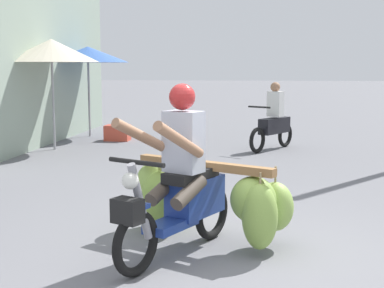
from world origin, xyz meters
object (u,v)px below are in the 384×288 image
object	(u,v)px
motorbike_distant_ahead_left	(274,122)
market_umbrella_further_along	(88,55)
market_umbrella_near_shop	(51,51)
motorbike_main_loaded	(194,194)
produce_crate	(118,133)

from	to	relation	value
motorbike_distant_ahead_left	market_umbrella_further_along	distance (m)	4.97
motorbike_distant_ahead_left	market_umbrella_further_along	bearing A→B (deg)	160.32
market_umbrella_near_shop	market_umbrella_further_along	xyz separation A→B (m)	(0.04, 2.21, -0.04)
motorbike_distant_ahead_left	motorbike_main_loaded	bearing A→B (deg)	-97.68
motorbike_main_loaded	produce_crate	size ratio (longest dim) A/B	3.50
market_umbrella_near_shop	market_umbrella_further_along	world-z (taller)	market_umbrella_near_shop
motorbike_distant_ahead_left	market_umbrella_further_along	world-z (taller)	market_umbrella_further_along
market_umbrella_near_shop	motorbike_distant_ahead_left	bearing A→B (deg)	7.66
motorbike_main_loaded	produce_crate	xyz separation A→B (m)	(-2.74, 7.24, -0.32)
market_umbrella_near_shop	market_umbrella_further_along	distance (m)	2.21
motorbike_main_loaded	market_umbrella_near_shop	xyz separation A→B (m)	(-3.67, 5.70, 1.54)
produce_crate	motorbike_main_loaded	bearing A→B (deg)	-69.26
motorbike_distant_ahead_left	produce_crate	distance (m)	3.73
motorbike_main_loaded	produce_crate	world-z (taller)	motorbike_main_loaded
produce_crate	motorbike_distant_ahead_left	bearing A→B (deg)	-14.52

